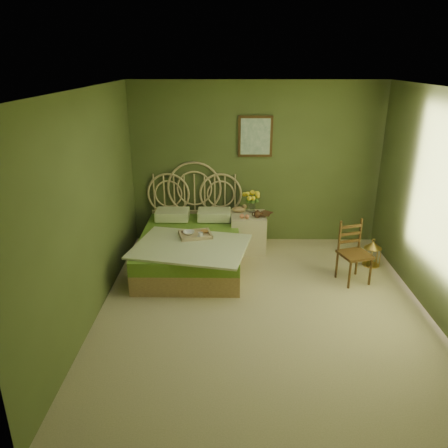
{
  "coord_description": "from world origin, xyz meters",
  "views": [
    {
      "loc": [
        -0.42,
        -4.65,
        2.89
      ],
      "look_at": [
        -0.49,
        1.0,
        0.75
      ],
      "focal_mm": 35.0,
      "sensor_mm": 36.0,
      "label": 1
    }
  ],
  "objects_px": {
    "birdcage": "(372,254)",
    "nightstand": "(249,228)",
    "chair": "(354,248)",
    "bed": "(191,245)"
  },
  "relations": [
    {
      "from": "nightstand",
      "to": "chair",
      "type": "distance_m",
      "value": 1.72
    },
    {
      "from": "chair",
      "to": "birdcage",
      "type": "distance_m",
      "value": 0.67
    },
    {
      "from": "bed",
      "to": "birdcage",
      "type": "xyz_separation_m",
      "value": [
        2.69,
        -0.02,
        -0.11
      ]
    },
    {
      "from": "nightstand",
      "to": "birdcage",
      "type": "relative_size",
      "value": 2.71
    },
    {
      "from": "chair",
      "to": "birdcage",
      "type": "bearing_deg",
      "value": 28.78
    },
    {
      "from": "bed",
      "to": "chair",
      "type": "distance_m",
      "value": 2.33
    },
    {
      "from": "chair",
      "to": "birdcage",
      "type": "height_order",
      "value": "chair"
    },
    {
      "from": "birdcage",
      "to": "nightstand",
      "type": "bearing_deg",
      "value": 163.09
    },
    {
      "from": "bed",
      "to": "nightstand",
      "type": "height_order",
      "value": "bed"
    },
    {
      "from": "bed",
      "to": "chair",
      "type": "bearing_deg",
      "value": -11.48
    }
  ]
}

